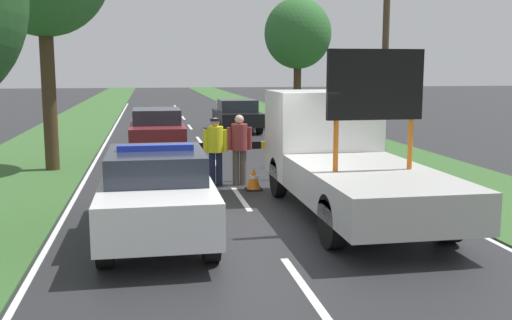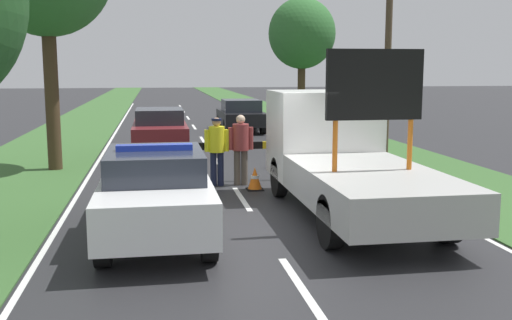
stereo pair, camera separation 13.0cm
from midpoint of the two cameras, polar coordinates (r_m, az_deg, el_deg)
name	(u,v)px [view 1 (the left image)]	position (r m, az deg, el deg)	size (l,w,h in m)	color
ground_plane	(256,220)	(11.65, -0.31, -5.71)	(160.00, 160.00, 0.00)	#28282B
lane_markings	(203,145)	(22.84, -5.23, 1.41)	(7.49, 55.76, 0.01)	silver
grass_verge_left	(75,126)	(31.47, -17.00, 3.10)	(3.78, 120.00, 0.03)	#38602D
grass_verge_right	(295,123)	(32.16, 3.59, 3.58)	(3.78, 120.00, 0.03)	#38602D
police_car	(157,191)	(10.39, -9.80, -2.95)	(1.81, 4.69, 1.64)	white
work_truck	(341,155)	(12.45, 7.85, 0.49)	(2.28, 6.38, 3.23)	white
road_barrier	(239,148)	(15.45, -1.88, 1.12)	(3.45, 0.08, 1.02)	black
police_officer	(215,145)	(14.82, -4.13, 1.39)	(0.61, 0.39, 1.70)	#191E38
pedestrian_civilian	(239,144)	(14.90, -1.84, 1.53)	(0.63, 0.40, 1.76)	brown
traffic_cone_near_police	(142,169)	(15.85, -11.01, -0.88)	(0.44, 0.44, 0.61)	black
traffic_cone_centre_front	(324,161)	(16.73, 6.29, -0.13)	(0.50, 0.50, 0.68)	black
traffic_cone_near_truck	(254,179)	(14.40, -0.47, -1.79)	(0.40, 0.40, 0.55)	black
queued_car_wagon_maroon	(157,132)	(20.27, -9.59, 2.68)	(1.74, 4.37, 1.58)	maroon
queued_car_sedan_black	(237,115)	(27.73, -1.94, 4.30)	(1.88, 4.07, 1.47)	black
roadside_tree_near_left	(298,34)	(30.16, 3.88, 11.87)	(3.30, 3.30, 6.33)	#42301E
utility_pole	(385,45)	(18.57, 12.03, 10.67)	(1.20, 0.20, 6.95)	#473828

